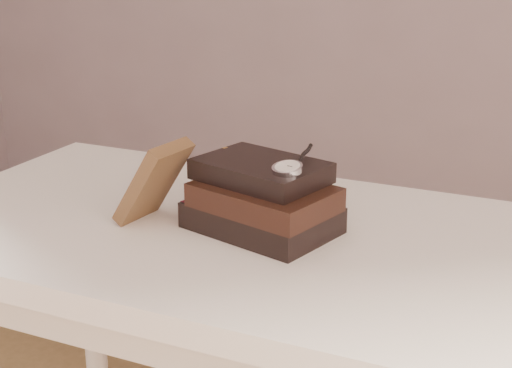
% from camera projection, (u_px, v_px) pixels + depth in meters
% --- Properties ---
extents(table, '(1.00, 0.60, 0.75)m').
position_uv_depth(table, '(213.00, 273.00, 1.24)').
color(table, white).
rests_on(table, ground).
extents(book_stack, '(0.25, 0.21, 0.11)m').
position_uv_depth(book_stack, '(262.00, 199.00, 1.16)').
color(book_stack, black).
rests_on(book_stack, table).
extents(journal, '(0.11, 0.11, 0.14)m').
position_uv_depth(journal, '(153.00, 182.00, 1.19)').
color(journal, '#442D1A').
rests_on(journal, table).
extents(pocket_watch, '(0.06, 0.15, 0.02)m').
position_uv_depth(pocket_watch, '(289.00, 167.00, 1.10)').
color(pocket_watch, silver).
rests_on(pocket_watch, book_stack).
extents(eyeglasses, '(0.12, 0.13, 0.04)m').
position_uv_depth(eyeglasses, '(254.00, 171.00, 1.26)').
color(eyeglasses, silver).
rests_on(eyeglasses, book_stack).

